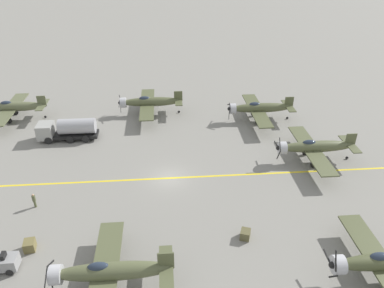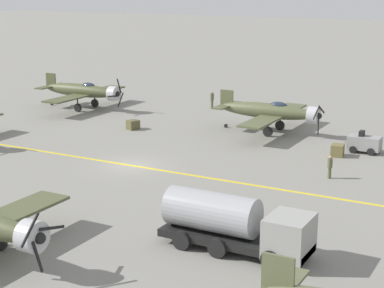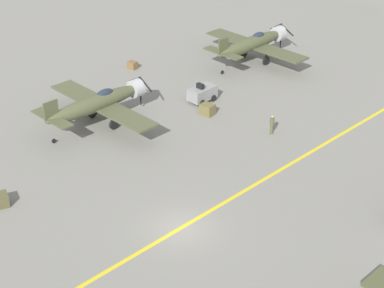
% 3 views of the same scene
% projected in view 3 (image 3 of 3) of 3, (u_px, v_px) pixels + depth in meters
% --- Properties ---
extents(ground_plane, '(400.00, 400.00, 0.00)m').
position_uv_depth(ground_plane, '(181.00, 228.00, 41.25)').
color(ground_plane, gray).
extents(taxiway_stripe, '(0.30, 160.00, 0.01)m').
position_uv_depth(taxiway_stripe, '(181.00, 228.00, 41.24)').
color(taxiway_stripe, yellow).
rests_on(taxiway_stripe, ground).
extents(airplane_far_left, '(12.00, 9.98, 3.65)m').
position_uv_depth(airplane_far_left, '(253.00, 43.00, 65.05)').
color(airplane_far_left, '#4D5234').
rests_on(airplane_far_left, ground).
extents(airplane_mid_left, '(12.00, 9.98, 3.65)m').
position_uv_depth(airplane_mid_left, '(98.00, 103.00, 52.86)').
color(airplane_mid_left, '#515637').
rests_on(airplane_mid_left, ground).
extents(tow_tractor, '(1.57, 2.60, 1.79)m').
position_uv_depth(tow_tractor, '(202.00, 93.00, 57.40)').
color(tow_tractor, gray).
rests_on(tow_tractor, ground).
extents(ground_crew_inspecting, '(0.36, 0.36, 1.66)m').
position_uv_depth(ground_crew_inspecting, '(272.00, 124.00, 51.96)').
color(ground_crew_inspecting, '#515638').
rests_on(ground_crew_inspecting, ground).
extents(supply_crate_by_tanker, '(1.26, 1.10, 0.95)m').
position_uv_depth(supply_crate_by_tanker, '(207.00, 109.00, 55.25)').
color(supply_crate_by_tanker, brown).
rests_on(supply_crate_by_tanker, ground).
extents(supply_crate_mid_lane, '(0.99, 0.86, 0.74)m').
position_uv_depth(supply_crate_mid_lane, '(133.00, 65.00, 64.26)').
color(supply_crate_mid_lane, brown).
rests_on(supply_crate_mid_lane, ground).
extents(supply_crate_outboard, '(1.29, 1.19, 0.87)m').
position_uv_depth(supply_crate_outboard, '(2.00, 200.00, 43.29)').
color(supply_crate_outboard, brown).
rests_on(supply_crate_outboard, ground).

